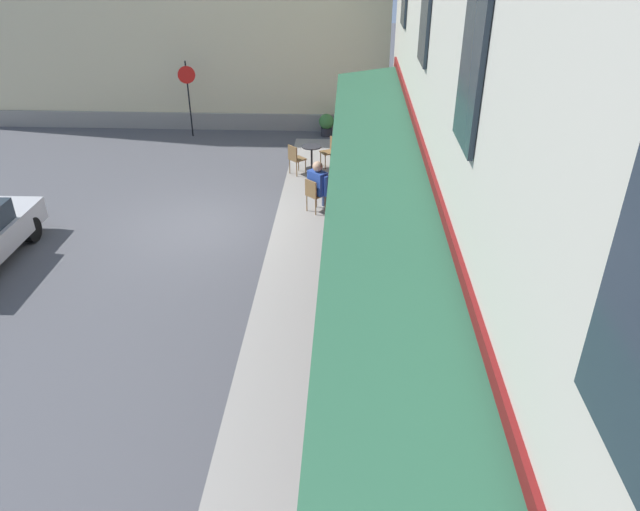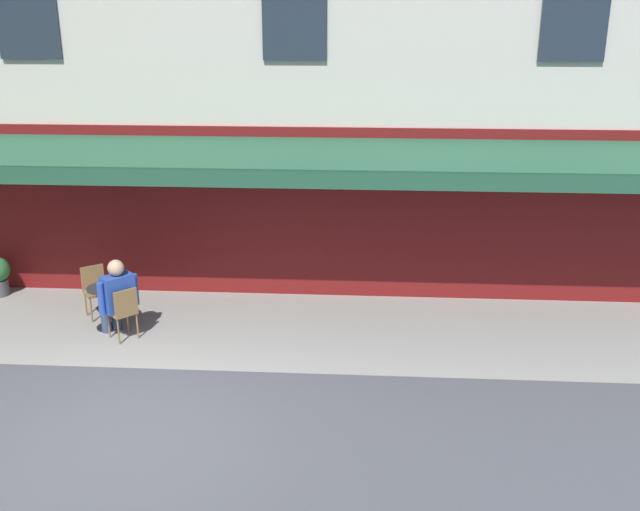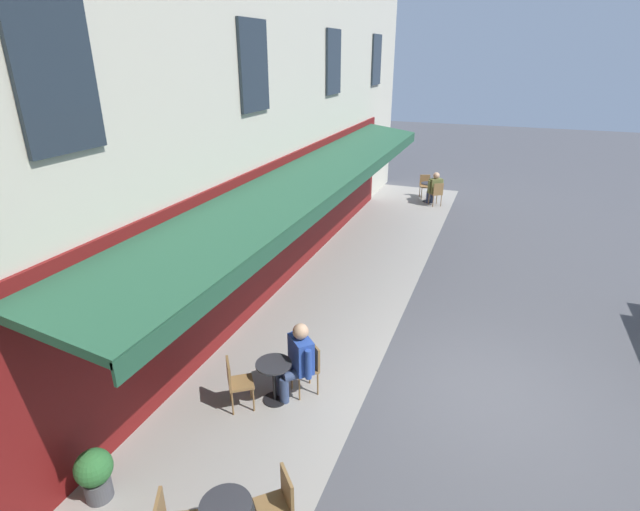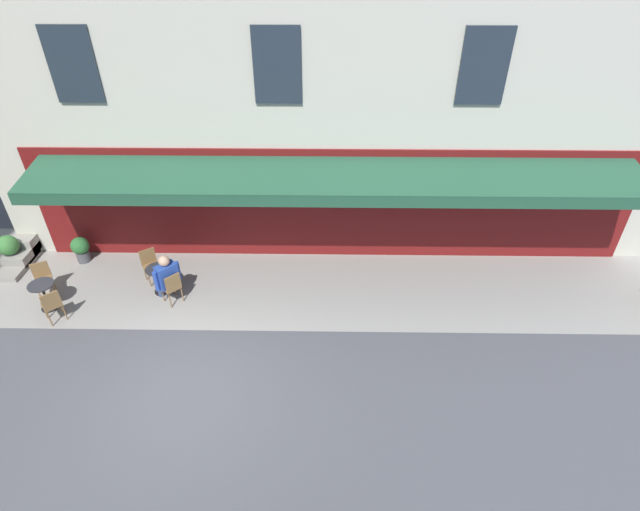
{
  "view_description": "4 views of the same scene",
  "coord_description": "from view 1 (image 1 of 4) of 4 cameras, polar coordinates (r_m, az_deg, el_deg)",
  "views": [
    {
      "loc": [
        -13.08,
        -3.61,
        6.62
      ],
      "look_at": [
        -3.56,
        -3.15,
        1.24
      ],
      "focal_mm": 33.11,
      "sensor_mm": 36.0,
      "label": 1
    },
    {
      "loc": [
        -2.92,
        7.79,
        5.19
      ],
      "look_at": [
        -2.21,
        -3.25,
        1.38
      ],
      "focal_mm": 40.31,
      "sensor_mm": 36.0,
      "label": 2
    },
    {
      "loc": [
        7.34,
        -0.13,
        5.45
      ],
      "look_at": [
        -2.34,
        -3.84,
        1.09
      ],
      "focal_mm": 27.22,
      "sensor_mm": 36.0,
      "label": 3
    },
    {
      "loc": [
        -2.8,
        6.39,
        7.98
      ],
      "look_at": [
        -2.66,
        -3.21,
        1.18
      ],
      "focal_mm": 27.04,
      "sensor_mm": 36.0,
      "label": 4
    }
  ],
  "objects": [
    {
      "name": "cafe_table_mid_terrace",
      "position": [
        15.75,
        1.08,
        6.52
      ],
      "size": [
        0.6,
        0.6,
        0.75
      ],
      "color": "black",
      "rests_on": "ground_plane"
    },
    {
      "name": "ground_plane",
      "position": [
        15.1,
        -11.4,
        2.8
      ],
      "size": [
        70.0,
        70.0,
        0.0
      ],
      "primitive_type": "plane",
      "color": "#4C4C51"
    },
    {
      "name": "potted_plant_under_sign",
      "position": [
        18.2,
        5.56,
        9.39
      ],
      "size": [
        0.48,
        0.48,
        0.76
      ],
      "color": "#4C4C51",
      "rests_on": "ground_plane"
    },
    {
      "name": "cafe_chair_wicker_kerbside",
      "position": [
        17.83,
        -2.41,
        9.49
      ],
      "size": [
        0.57,
        0.57,
        0.91
      ],
      "color": "olive",
      "rests_on": "ground_plane"
    },
    {
      "name": "seated_companion_in_blue",
      "position": [
        15.4,
        -0.03,
        6.9
      ],
      "size": [
        0.68,
        0.68,
        1.36
      ],
      "color": "navy",
      "rests_on": "ground_plane"
    },
    {
      "name": "sidewalk_cafe_terrace",
      "position": [
        11.85,
        1.26,
        -4.52
      ],
      "size": [
        20.5,
        3.2,
        0.01
      ],
      "primitive_type": "cube",
      "color": "gray",
      "rests_on": "ground_plane"
    },
    {
      "name": "potted_plant_mid_terrace",
      "position": [
        21.4,
        0.63,
        12.61
      ],
      "size": [
        0.53,
        0.53,
        0.78
      ],
      "color": "#2D2D33",
      "rests_on": "ground_plane"
    },
    {
      "name": "cafe_table_near_entrance",
      "position": [
        18.22,
        -0.81,
        9.76
      ],
      "size": [
        0.6,
        0.6,
        0.75
      ],
      "color": "black",
      "rests_on": "ground_plane"
    },
    {
      "name": "potted_plant_by_steps",
      "position": [
        19.91,
        4.79,
        11.55
      ],
      "size": [
        0.56,
        0.56,
        0.93
      ],
      "color": "#4C4C51",
      "rests_on": "ground_plane"
    },
    {
      "name": "no_parking_sign",
      "position": [
        21.47,
        -12.68,
        15.76
      ],
      "size": [
        0.19,
        0.57,
        2.6
      ],
      "color": "black",
      "rests_on": "ground_plane"
    },
    {
      "name": "back_alley_steps",
      "position": [
        20.71,
        5.44,
        11.36
      ],
      "size": [
        2.4,
        1.75,
        0.6
      ],
      "color": "gray",
      "rests_on": "ground_plane"
    },
    {
      "name": "cafe_chair_wicker_near_door",
      "position": [
        18.45,
        1.01,
        10.2
      ],
      "size": [
        0.54,
        0.54,
        0.91
      ],
      "color": "olive",
      "rests_on": "ground_plane"
    },
    {
      "name": "cafe_chair_wicker_facing_street",
      "position": [
        15.33,
        -0.62,
        6.09
      ],
      "size": [
        0.57,
        0.57,
        0.91
      ],
      "color": "olive",
      "rests_on": "ground_plane"
    },
    {
      "name": "cafe_chair_wicker_corner_left",
      "position": [
        16.07,
        2.96,
        7.18
      ],
      "size": [
        0.56,
        0.56,
        0.91
      ],
      "color": "olive",
      "rests_on": "ground_plane"
    }
  ]
}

